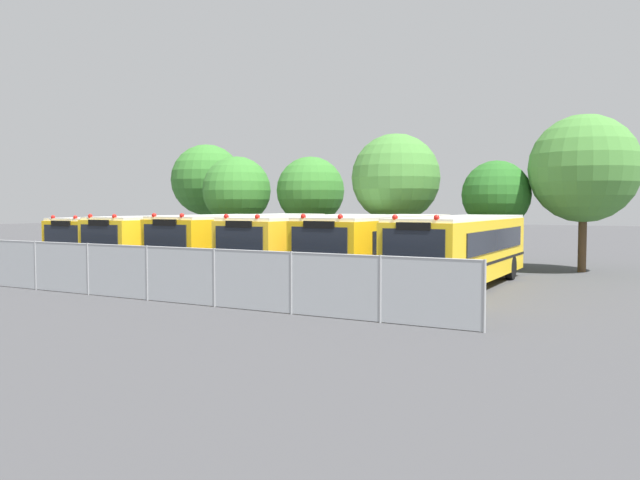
# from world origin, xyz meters

# --- Properties ---
(ground_plane) EXTENTS (160.00, 160.00, 0.00)m
(ground_plane) POSITION_xyz_m (0.00, 0.00, 0.00)
(ground_plane) COLOR #424244
(school_bus_0) EXTENTS (2.67, 9.23, 2.61)m
(school_bus_0) POSITION_xyz_m (-8.12, -0.05, 1.37)
(school_bus_0) COLOR yellow
(school_bus_0) RESTS_ON ground_plane
(school_bus_1) EXTENTS (2.53, 10.95, 2.70)m
(school_bus_1) POSITION_xyz_m (-4.85, -0.02, 1.42)
(school_bus_1) COLOR yellow
(school_bus_1) RESTS_ON ground_plane
(school_bus_2) EXTENTS (2.59, 10.55, 2.75)m
(school_bus_2) POSITION_xyz_m (-1.73, 0.10, 1.44)
(school_bus_2) COLOR yellow
(school_bus_2) RESTS_ON ground_plane
(school_bus_3) EXTENTS (2.68, 11.20, 2.74)m
(school_bus_3) POSITION_xyz_m (1.66, 0.20, 1.44)
(school_bus_3) COLOR yellow
(school_bus_3) RESTS_ON ground_plane
(school_bus_4) EXTENTS (2.60, 10.30, 2.76)m
(school_bus_4) POSITION_xyz_m (4.85, -0.01, 1.45)
(school_bus_4) COLOR yellow
(school_bus_4) RESTS_ON ground_plane
(school_bus_5) EXTENTS (2.49, 10.43, 2.76)m
(school_bus_5) POSITION_xyz_m (8.08, 0.02, 1.45)
(school_bus_5) COLOR yellow
(school_bus_5) RESTS_ON ground_plane
(tree_0) EXTENTS (4.72, 4.72, 7.08)m
(tree_0) POSITION_xyz_m (-12.45, 10.61, 4.69)
(tree_0) COLOR #4C3823
(tree_0) RESTS_ON ground_plane
(tree_1) EXTENTS (4.06, 4.06, 5.94)m
(tree_1) POSITION_xyz_m (-7.91, 7.88, 3.97)
(tree_1) COLOR #4C3823
(tree_1) RESTS_ON ground_plane
(tree_2) EXTENTS (3.92, 3.92, 5.84)m
(tree_2) POSITION_xyz_m (-3.56, 8.99, 3.95)
(tree_2) COLOR #4C3823
(tree_2) RESTS_ON ground_plane
(tree_3) EXTENTS (4.59, 4.59, 6.75)m
(tree_3) POSITION_xyz_m (2.19, 7.81, 4.54)
(tree_3) COLOR #4C3823
(tree_3) RESTS_ON ground_plane
(tree_4) EXTENTS (3.27, 3.27, 5.18)m
(tree_4) POSITION_xyz_m (7.48, 7.72, 3.50)
(tree_4) COLOR #4C3823
(tree_4) RESTS_ON ground_plane
(tree_5) EXTENTS (4.89, 4.89, 7.15)m
(tree_5) POSITION_xyz_m (11.36, 8.02, 4.68)
(tree_5) COLOR #4C3823
(tree_5) RESTS_ON ground_plane
(chainlink_fence) EXTENTS (21.59, 0.07, 1.76)m
(chainlink_fence) POSITION_xyz_m (0.25, -8.06, 0.91)
(chainlink_fence) COLOR #9EA0A3
(chainlink_fence) RESTS_ON ground_plane
(traffic_cone) EXTENTS (0.43, 0.43, 0.57)m
(traffic_cone) POSITION_xyz_m (-1.02, -7.03, 0.28)
(traffic_cone) COLOR #EA5914
(traffic_cone) RESTS_ON ground_plane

